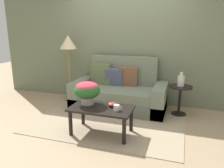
{
  "coord_description": "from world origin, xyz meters",
  "views": [
    {
      "loc": [
        1.24,
        -3.55,
        1.69
      ],
      "look_at": [
        0.03,
        0.11,
        0.68
      ],
      "focal_mm": 35.5,
      "sensor_mm": 36.0,
      "label": 1
    }
  ],
  "objects_px": {
    "side_table": "(180,95)",
    "floor_lamp": "(68,47)",
    "snack_bowl": "(112,104)",
    "coffee_mug": "(117,108)",
    "potted_plant": "(87,90)",
    "table_vase": "(181,80)",
    "coffee_table": "(101,112)",
    "couch": "(119,93)"
  },
  "relations": [
    {
      "from": "side_table",
      "to": "floor_lamp",
      "type": "height_order",
      "value": "floor_lamp"
    },
    {
      "from": "floor_lamp",
      "to": "snack_bowl",
      "type": "bearing_deg",
      "value": -41.65
    },
    {
      "from": "side_table",
      "to": "coffee_mug",
      "type": "xyz_separation_m",
      "value": [
        -0.89,
        -1.27,
        0.09
      ]
    },
    {
      "from": "potted_plant",
      "to": "table_vase",
      "type": "bearing_deg",
      "value": 38.71
    },
    {
      "from": "floor_lamp",
      "to": "coffee_table",
      "type": "bearing_deg",
      "value": -46.71
    },
    {
      "from": "table_vase",
      "to": "coffee_mug",
      "type": "bearing_deg",
      "value": -125.03
    },
    {
      "from": "coffee_table",
      "to": "side_table",
      "type": "distance_m",
      "value": 1.69
    },
    {
      "from": "side_table",
      "to": "snack_bowl",
      "type": "distance_m",
      "value": 1.52
    },
    {
      "from": "floor_lamp",
      "to": "side_table",
      "type": "bearing_deg",
      "value": -4.22
    },
    {
      "from": "couch",
      "to": "potted_plant",
      "type": "relative_size",
      "value": 4.54
    },
    {
      "from": "couch",
      "to": "table_vase",
      "type": "relative_size",
      "value": 7.17
    },
    {
      "from": "couch",
      "to": "potted_plant",
      "type": "distance_m",
      "value": 1.26
    },
    {
      "from": "side_table",
      "to": "couch",
      "type": "bearing_deg",
      "value": 178.31
    },
    {
      "from": "coffee_table",
      "to": "side_table",
      "type": "height_order",
      "value": "side_table"
    },
    {
      "from": "side_table",
      "to": "snack_bowl",
      "type": "bearing_deg",
      "value": -131.78
    },
    {
      "from": "coffee_table",
      "to": "snack_bowl",
      "type": "height_order",
      "value": "snack_bowl"
    },
    {
      "from": "table_vase",
      "to": "side_table",
      "type": "bearing_deg",
      "value": 49.38
    },
    {
      "from": "side_table",
      "to": "coffee_mug",
      "type": "height_order",
      "value": "side_table"
    },
    {
      "from": "side_table",
      "to": "potted_plant",
      "type": "bearing_deg",
      "value": -141.25
    },
    {
      "from": "side_table",
      "to": "floor_lamp",
      "type": "distance_m",
      "value": 2.63
    },
    {
      "from": "potted_plant",
      "to": "coffee_mug",
      "type": "distance_m",
      "value": 0.59
    },
    {
      "from": "couch",
      "to": "table_vase",
      "type": "height_order",
      "value": "couch"
    },
    {
      "from": "couch",
      "to": "coffee_table",
      "type": "relative_size",
      "value": 1.95
    },
    {
      "from": "floor_lamp",
      "to": "coffee_mug",
      "type": "relative_size",
      "value": 11.24
    },
    {
      "from": "couch",
      "to": "table_vase",
      "type": "xyz_separation_m",
      "value": [
        1.23,
        -0.04,
        0.37
      ]
    },
    {
      "from": "snack_bowl",
      "to": "table_vase",
      "type": "height_order",
      "value": "table_vase"
    },
    {
      "from": "coffee_mug",
      "to": "snack_bowl",
      "type": "relative_size",
      "value": 0.95
    },
    {
      "from": "couch",
      "to": "snack_bowl",
      "type": "relative_size",
      "value": 13.73
    },
    {
      "from": "potted_plant",
      "to": "table_vase",
      "type": "xyz_separation_m",
      "value": [
        1.43,
        1.15,
        0.01
      ]
    },
    {
      "from": "potted_plant",
      "to": "snack_bowl",
      "type": "xyz_separation_m",
      "value": [
        0.42,
        0.02,
        -0.2
      ]
    },
    {
      "from": "floor_lamp",
      "to": "potted_plant",
      "type": "height_order",
      "value": "floor_lamp"
    },
    {
      "from": "coffee_table",
      "to": "couch",
      "type": "bearing_deg",
      "value": 93.37
    },
    {
      "from": "floor_lamp",
      "to": "coffee_mug",
      "type": "distance_m",
      "value": 2.29
    },
    {
      "from": "coffee_table",
      "to": "coffee_mug",
      "type": "relative_size",
      "value": 7.42
    },
    {
      "from": "couch",
      "to": "floor_lamp",
      "type": "xyz_separation_m",
      "value": [
        -1.25,
        0.15,
        0.92
      ]
    },
    {
      "from": "floor_lamp",
      "to": "coffee_mug",
      "type": "bearing_deg",
      "value": -42.41
    },
    {
      "from": "floor_lamp",
      "to": "snack_bowl",
      "type": "height_order",
      "value": "floor_lamp"
    },
    {
      "from": "coffee_mug",
      "to": "table_vase",
      "type": "height_order",
      "value": "table_vase"
    },
    {
      "from": "snack_bowl",
      "to": "coffee_table",
      "type": "bearing_deg",
      "value": -148.47
    },
    {
      "from": "potted_plant",
      "to": "coffee_mug",
      "type": "bearing_deg",
      "value": -12.78
    },
    {
      "from": "couch",
      "to": "coffee_mug",
      "type": "relative_size",
      "value": 14.47
    },
    {
      "from": "coffee_table",
      "to": "coffee_mug",
      "type": "xyz_separation_m",
      "value": [
        0.27,
        -0.05,
        0.12
      ]
    }
  ]
}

